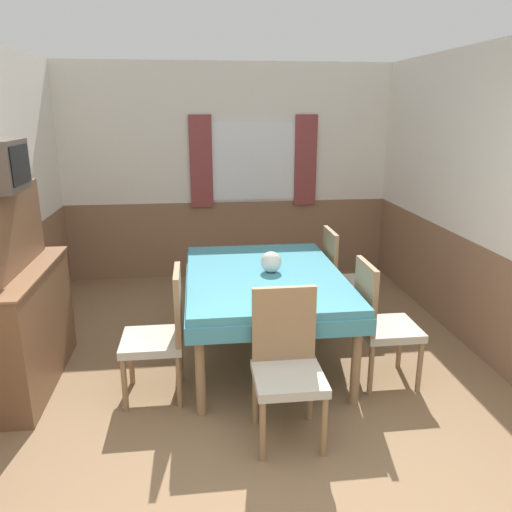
% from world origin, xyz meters
% --- Properties ---
extents(wall_back, '(4.38, 0.10, 2.60)m').
position_xyz_m(wall_back, '(0.02, 4.12, 1.31)').
color(wall_back, white).
rests_on(wall_back, ground_plane).
extents(wall_right, '(0.05, 4.50, 2.60)m').
position_xyz_m(wall_right, '(2.02, 2.05, 1.30)').
color(wall_right, white).
rests_on(wall_right, ground_plane).
extents(dining_table, '(1.30, 1.79, 0.76)m').
position_xyz_m(dining_table, '(0.14, 1.85, 0.66)').
color(dining_table, teal).
rests_on(dining_table, ground_plane).
extents(chair_left_near, '(0.44, 0.44, 0.98)m').
position_xyz_m(chair_left_near, '(-0.68, 1.33, 0.52)').
color(chair_left_near, '#93704C').
rests_on(chair_left_near, ground_plane).
extents(chair_right_near, '(0.44, 0.44, 0.98)m').
position_xyz_m(chair_right_near, '(0.96, 1.33, 0.52)').
color(chair_right_near, '#93704C').
rests_on(chair_right_near, ground_plane).
extents(chair_head_near, '(0.44, 0.44, 0.98)m').
position_xyz_m(chair_head_near, '(0.14, 0.78, 0.52)').
color(chair_head_near, '#93704C').
rests_on(chair_head_near, ground_plane).
extents(chair_right_far, '(0.44, 0.44, 0.98)m').
position_xyz_m(chair_right_far, '(0.96, 2.36, 0.52)').
color(chair_right_far, '#93704C').
rests_on(chair_right_far, ground_plane).
extents(sideboard, '(0.46, 1.29, 1.53)m').
position_xyz_m(sideboard, '(-1.77, 1.63, 0.65)').
color(sideboard, brown).
rests_on(sideboard, ground_plane).
extents(vase, '(0.18, 0.18, 0.18)m').
position_xyz_m(vase, '(0.20, 1.87, 0.85)').
color(vase, silver).
rests_on(vase, dining_table).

